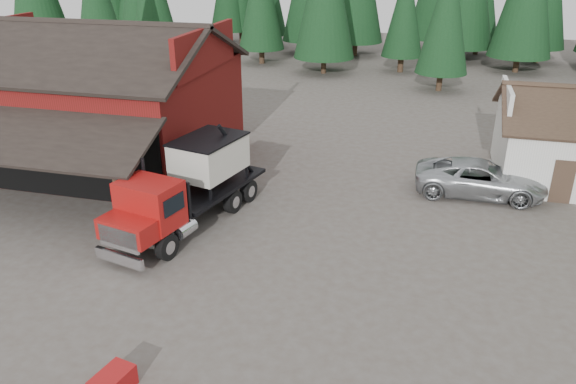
# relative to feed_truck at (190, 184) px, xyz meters

# --- Properties ---
(ground) EXTENTS (120.00, 120.00, 0.00)m
(ground) POSITION_rel_feed_truck_xyz_m (3.49, -4.02, -1.77)
(ground) COLOR #4B433B
(ground) RESTS_ON ground
(red_barn) EXTENTS (12.80, 13.63, 7.18)m
(red_barn) POSITION_rel_feed_truck_xyz_m (-7.51, 5.88, 0.93)
(red_barn) COLOR maroon
(red_barn) RESTS_ON ground
(conifer_backdrop) EXTENTS (76.00, 16.00, 16.00)m
(conifer_backdrop) POSITION_rel_feed_truck_xyz_m (3.49, 37.98, -1.77)
(conifer_backdrop) COLOR #103217
(conifer_backdrop) RESTS_ON ground
(near_pine_b) EXTENTS (3.96, 3.96, 10.40)m
(near_pine_b) POSITION_rel_feed_truck_xyz_m (9.49, 25.98, 4.12)
(near_pine_b) COLOR #382619
(near_pine_b) RESTS_ON ground
(feed_truck) EXTENTS (4.05, 8.65, 3.78)m
(feed_truck) POSITION_rel_feed_truck_xyz_m (0.00, 0.00, 0.00)
(feed_truck) COLOR black
(feed_truck) RESTS_ON ground
(silver_car) EXTENTS (5.78, 2.67, 1.61)m
(silver_car) POSITION_rel_feed_truck_xyz_m (11.56, 5.98, -0.96)
(silver_car) COLOR #AEB2B7
(silver_car) RESTS_ON ground
(equip_box) EXTENTS (0.91, 1.22, 0.60)m
(equip_box) POSITION_rel_feed_truck_xyz_m (1.91, -9.39, -1.47)
(equip_box) COLOR maroon
(equip_box) RESTS_ON ground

